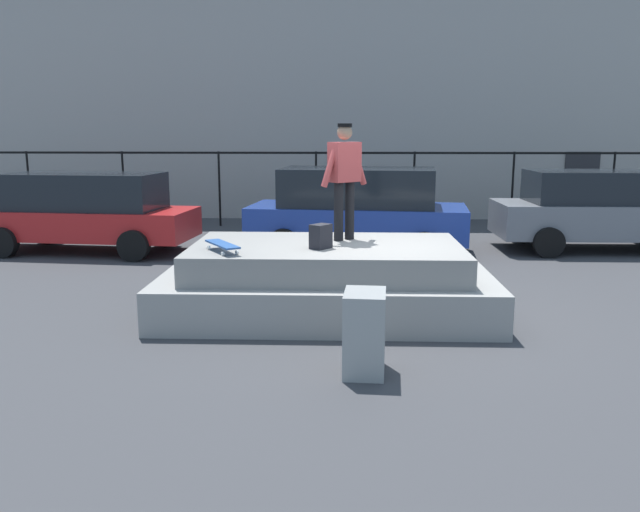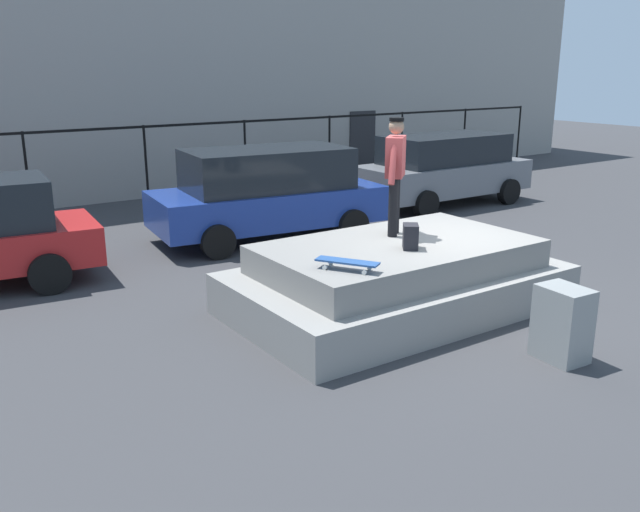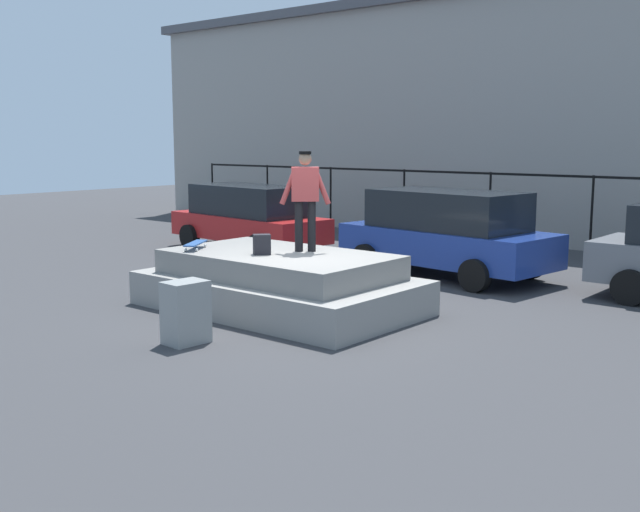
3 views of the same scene
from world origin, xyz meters
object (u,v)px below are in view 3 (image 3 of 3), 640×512
backpack (262,244)px  utility_box (186,312)px  skateboarder (305,193)px  car_blue_hatchback_mid (447,231)px  skateboard (196,244)px  car_red_hatchback_near (249,216)px

backpack → utility_box: (0.55, -2.12, -0.70)m
skateboarder → backpack: size_ratio=5.03×
car_blue_hatchback_mid → utility_box: size_ratio=5.28×
skateboard → car_blue_hatchback_mid: 5.61m
car_red_hatchback_near → car_blue_hatchback_mid: size_ratio=1.00×
skateboard → backpack: (1.31, 0.32, 0.07)m
skateboarder → car_red_hatchback_near: bearing=143.5°
skateboarder → backpack: 1.15m
backpack → skateboard: bearing=-38.6°
skateboard → car_red_hatchback_near: 6.50m
skateboard → skateboarder: bearing=32.8°
skateboarder → utility_box: size_ratio=1.89×
skateboard → utility_box: (1.86, -1.80, -0.64)m
skateboarder → car_blue_hatchback_mid: skateboarder is taller
skateboarder → car_red_hatchback_near: skateboarder is taller
skateboard → backpack: backpack is taller
backpack → utility_box: size_ratio=0.38×
utility_box → backpack: bearing=108.6°
skateboard → utility_box: bearing=-44.1°
skateboarder → car_blue_hatchback_mid: (0.29, 4.22, -1.02)m
skateboard → car_red_hatchback_near: size_ratio=0.16×
skateboarder → backpack: skateboarder is taller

